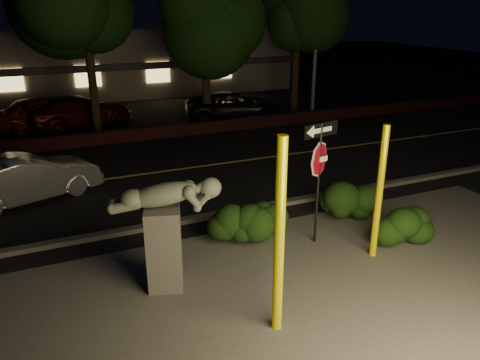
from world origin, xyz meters
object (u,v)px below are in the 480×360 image
(yellow_pole_left, at_px, (279,239))
(parked_car_dark, at_px, (234,106))
(streetlight, at_px, (315,0))
(parked_car_red, at_px, (46,112))
(yellow_pole_right, at_px, (379,193))
(parked_car_darkred, at_px, (79,111))
(silver_sedan, at_px, (26,179))
(signpost, at_px, (320,160))
(sculpture, at_px, (165,223))

(yellow_pole_left, height_order, parked_car_dark, yellow_pole_left)
(streetlight, height_order, parked_car_red, streetlight)
(yellow_pole_right, bearing_deg, parked_car_darkred, 107.48)
(silver_sedan, distance_m, parked_car_dark, 11.81)
(yellow_pole_left, bearing_deg, parked_car_red, 100.30)
(parked_car_red, xyz_separation_m, parked_car_darkred, (1.43, -0.15, -0.04))
(yellow_pole_right, distance_m, parked_car_darkred, 15.99)
(yellow_pole_left, relative_size, parked_car_dark, 0.73)
(signpost, relative_size, parked_car_darkred, 0.59)
(sculpture, height_order, streetlight, streetlight)
(yellow_pole_right, height_order, silver_sedan, yellow_pole_right)
(signpost, distance_m, parked_car_dark, 13.08)
(yellow_pole_right, xyz_separation_m, signpost, (-0.87, 1.07, 0.55))
(yellow_pole_right, xyz_separation_m, silver_sedan, (-7.11, 6.56, -0.85))
(silver_sedan, height_order, parked_car_dark, silver_sedan)
(streetlight, bearing_deg, silver_sedan, -170.06)
(yellow_pole_left, relative_size, parked_car_red, 0.79)
(streetlight, distance_m, parked_car_dark, 6.15)
(sculpture, relative_size, parked_car_red, 0.52)
(parked_car_dark, bearing_deg, silver_sedan, 138.26)
(signpost, distance_m, sculpture, 3.79)
(yellow_pole_right, bearing_deg, signpost, 129.10)
(sculpture, bearing_deg, yellow_pole_left, -38.47)
(yellow_pole_right, height_order, signpost, yellow_pole_right)
(yellow_pole_left, relative_size, sculpture, 1.52)
(yellow_pole_right, xyz_separation_m, sculpture, (-4.57, 0.63, -0.10))
(sculpture, distance_m, streetlight, 16.17)
(yellow_pole_left, height_order, signpost, yellow_pole_left)
(yellow_pole_right, relative_size, parked_car_darkred, 0.62)
(sculpture, bearing_deg, streetlight, 65.19)
(yellow_pole_left, relative_size, yellow_pole_right, 1.15)
(parked_car_red, distance_m, parked_car_darkred, 1.43)
(yellow_pole_left, relative_size, silver_sedan, 0.86)
(silver_sedan, bearing_deg, yellow_pole_right, -153.53)
(parked_car_darkred, bearing_deg, parked_car_red, 67.63)
(streetlight, distance_m, parked_car_red, 13.32)
(yellow_pole_right, relative_size, parked_car_red, 0.69)
(signpost, xyz_separation_m, streetlight, (6.69, 11.24, 3.47))
(yellow_pole_right, height_order, parked_car_dark, yellow_pole_right)
(signpost, bearing_deg, sculpture, 174.81)
(yellow_pole_left, height_order, parked_car_red, yellow_pole_left)
(sculpture, relative_size, streetlight, 0.25)
(parked_car_red, bearing_deg, signpost, -166.51)
(parked_car_red, xyz_separation_m, parked_car_dark, (8.56, -1.71, -0.09))
(parked_car_dark, bearing_deg, yellow_pole_right, -178.39)
(yellow_pole_right, distance_m, silver_sedan, 9.71)
(parked_car_darkred, bearing_deg, silver_sedan, 148.57)
(sculpture, height_order, silver_sedan, sculpture)
(signpost, xyz_separation_m, parked_car_darkred, (-3.93, 14.17, -1.36))
(parked_car_dark, bearing_deg, sculpture, 163.38)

